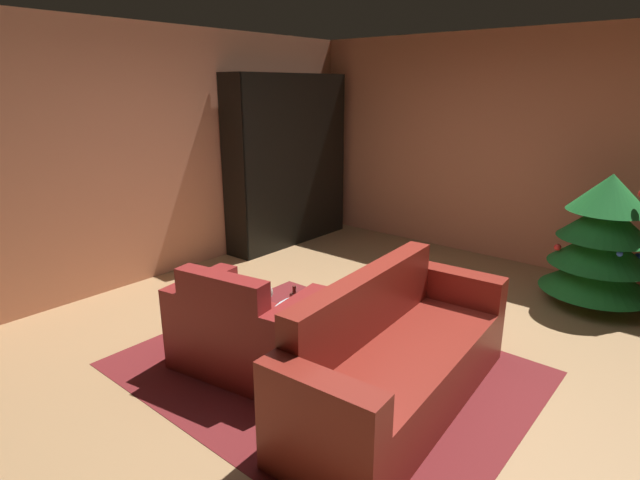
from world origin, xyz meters
TOP-DOWN VIEW (x-y plane):
  - ground_plane at (0.00, 0.00)m, footprint 7.30×7.30m
  - wall_back at (0.00, 3.07)m, footprint 5.56×0.06m
  - wall_left at (-2.75, 0.00)m, footprint 0.06×6.20m
  - area_rug at (-0.05, -0.31)m, footprint 2.84×2.23m
  - bookshelf_unit at (-2.48, 2.03)m, footprint 0.40×1.88m
  - armchair_red at (-0.50, -0.68)m, footprint 1.17×0.85m
  - couch_red at (0.57, -0.33)m, footprint 0.87×2.04m
  - coffee_table at (-0.17, -0.22)m, footprint 0.73×0.73m
  - book_stack_on_table at (-0.13, -0.20)m, footprint 0.22×0.18m
  - bottle_on_table at (-0.29, -0.39)m, footprint 0.07×0.07m
  - decorated_tree at (1.20, 2.25)m, footprint 1.00×1.00m

SIDE VIEW (x-z plane):
  - ground_plane at x=0.00m, z-range 0.00..0.00m
  - area_rug at x=-0.05m, z-range 0.00..0.01m
  - armchair_red at x=-0.50m, z-range -0.12..0.72m
  - couch_red at x=0.57m, z-range -0.13..0.74m
  - coffee_table at x=-0.17m, z-range 0.17..0.57m
  - book_stack_on_table at x=-0.13m, z-range 0.40..0.53m
  - bottle_on_table at x=-0.29m, z-range 0.38..0.61m
  - decorated_tree at x=1.20m, z-range 0.00..1.29m
  - bookshelf_unit at x=-2.48m, z-range -0.01..2.17m
  - wall_back at x=0.00m, z-range 0.00..2.65m
  - wall_left at x=-2.75m, z-range 0.00..2.65m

